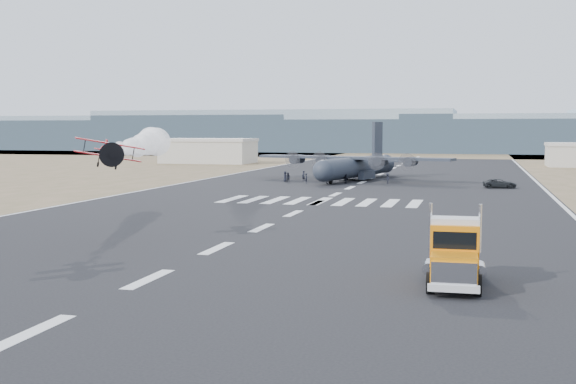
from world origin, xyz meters
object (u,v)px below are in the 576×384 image
at_px(hangar_left, 208,151).
at_px(crew_a, 304,176).
at_px(crew_e, 285,176).
at_px(crew_f, 346,178).
at_px(crew_b, 321,176).
at_px(semi_truck, 454,252).
at_px(transport_aircraft, 356,165).
at_px(aerobatic_biplane, 107,151).
at_px(crew_c, 387,178).
at_px(support_vehicle, 500,183).
at_px(crew_d, 327,179).
at_px(crew_h, 288,178).
at_px(crew_g, 306,178).

distance_m(hangar_left, crew_a, 73.38).
height_order(crew_e, crew_f, crew_e).
bearing_deg(crew_b, crew_e, -90.62).
xyz_separation_m(semi_truck, transport_aircraft, (-20.21, 86.14, 0.77)).
xyz_separation_m(hangar_left, aerobatic_biplane, (41.82, -131.34, 4.00)).
bearing_deg(crew_f, crew_e, -138.70).
xyz_separation_m(semi_truck, aerobatic_biplane, (-28.48, 10.26, 5.43)).
distance_m(transport_aircraft, crew_b, 6.93).
bearing_deg(crew_b, crew_a, -88.56).
bearing_deg(crew_c, semi_truck, -19.50).
bearing_deg(semi_truck, crew_b, 105.92).
height_order(support_vehicle, crew_a, crew_a).
xyz_separation_m(crew_d, crew_f, (2.83, 1.87, 0.00)).
height_order(crew_b, crew_d, crew_d).
xyz_separation_m(support_vehicle, crew_h, (-35.23, 2.73, 0.16)).
height_order(semi_truck, crew_a, semi_truck).
xyz_separation_m(aerobatic_biplane, crew_a, (-0.40, 70.82, -6.49)).
height_order(semi_truck, transport_aircraft, transport_aircraft).
relative_size(crew_b, crew_f, 0.94).
relative_size(crew_f, crew_h, 0.96).
bearing_deg(crew_b, semi_truck, -20.55).
xyz_separation_m(crew_b, crew_e, (-5.53, -4.23, 0.13)).
bearing_deg(crew_d, crew_g, 58.04).
bearing_deg(aerobatic_biplane, semi_truck, -37.66).
distance_m(support_vehicle, crew_c, 18.93).
relative_size(aerobatic_biplane, crew_h, 3.19).
relative_size(hangar_left, semi_truck, 2.73).
distance_m(transport_aircraft, crew_e, 13.66).
relative_size(hangar_left, crew_h, 14.04).
bearing_deg(aerobatic_biplane, hangar_left, 89.81).
xyz_separation_m(crew_b, crew_f, (5.54, -5.54, 0.05)).
distance_m(hangar_left, semi_truck, 158.09).
distance_m(aerobatic_biplane, crew_b, 73.35).
bearing_deg(crew_e, transport_aircraft, 102.74).
distance_m(transport_aircraft, crew_f, 8.64).
bearing_deg(crew_b, crew_f, 6.97).
relative_size(crew_b, crew_d, 0.94).
bearing_deg(hangar_left, crew_e, -58.35).
distance_m(support_vehicle, crew_f, 25.47).
height_order(support_vehicle, crew_b, crew_b).
relative_size(support_vehicle, crew_c, 2.97).
bearing_deg(crew_h, crew_d, 8.54).
height_order(support_vehicle, crew_h, crew_h).
bearing_deg(crew_h, support_vehicle, 13.41).
relative_size(hangar_left, support_vehicle, 4.76).
distance_m(aerobatic_biplane, crew_d, 66.12).
xyz_separation_m(aerobatic_biplane, crew_g, (1.29, 65.85, -6.55)).
xyz_separation_m(crew_e, crew_f, (11.07, -1.32, -0.08)).
relative_size(crew_e, crew_h, 1.05).
height_order(aerobatic_biplane, crew_e, aerobatic_biplane).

